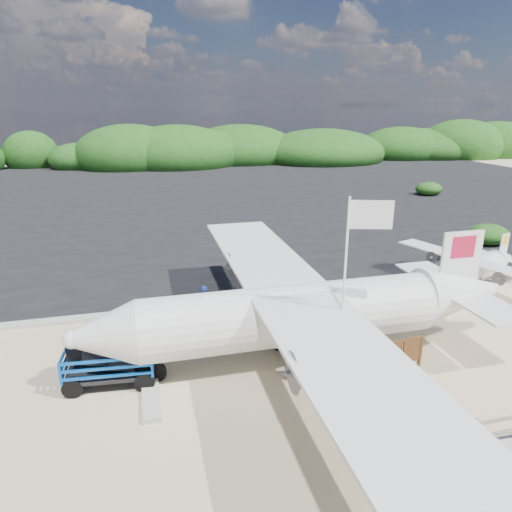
{
  "coord_description": "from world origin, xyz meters",
  "views": [
    {
      "loc": [
        -4.3,
        -12.5,
        8.08
      ],
      "look_at": [
        0.14,
        5.07,
        2.09
      ],
      "focal_mm": 32.0,
      "sensor_mm": 36.0,
      "label": 1
    }
  ],
  "objects_px": {
    "crew_c": "(264,285)",
    "crew_b": "(303,289)",
    "flagpole": "(337,389)",
    "signboard": "(400,377)",
    "aircraft_small": "(114,196)",
    "aircraft_large": "(375,204)",
    "baggage_cart": "(113,382)",
    "crew_a": "(203,309)"
  },
  "relations": [
    {
      "from": "signboard",
      "to": "crew_b",
      "type": "relative_size",
      "value": 1.03
    },
    {
      "from": "crew_c",
      "to": "aircraft_large",
      "type": "bearing_deg",
      "value": -122.34
    },
    {
      "from": "baggage_cart",
      "to": "signboard",
      "type": "bearing_deg",
      "value": -7.35
    },
    {
      "from": "crew_a",
      "to": "aircraft_small",
      "type": "distance_m",
      "value": 29.21
    },
    {
      "from": "crew_a",
      "to": "crew_b",
      "type": "relative_size",
      "value": 1.18
    },
    {
      "from": "baggage_cart",
      "to": "aircraft_large",
      "type": "bearing_deg",
      "value": 51.9
    },
    {
      "from": "aircraft_small",
      "to": "crew_c",
      "type": "bearing_deg",
      "value": 86.34
    },
    {
      "from": "signboard",
      "to": "aircraft_small",
      "type": "height_order",
      "value": "aircraft_small"
    },
    {
      "from": "flagpole",
      "to": "baggage_cart",
      "type": "bearing_deg",
      "value": 162.98
    },
    {
      "from": "crew_c",
      "to": "aircraft_large",
      "type": "height_order",
      "value": "aircraft_large"
    },
    {
      "from": "crew_c",
      "to": "crew_b",
      "type": "bearing_deg",
      "value": 160.82
    },
    {
      "from": "crew_a",
      "to": "aircraft_small",
      "type": "relative_size",
      "value": 0.3
    },
    {
      "from": "crew_c",
      "to": "aircraft_small",
      "type": "relative_size",
      "value": 0.27
    },
    {
      "from": "crew_a",
      "to": "aircraft_large",
      "type": "distance_m",
      "value": 26.39
    },
    {
      "from": "baggage_cart",
      "to": "aircraft_large",
      "type": "distance_m",
      "value": 30.48
    },
    {
      "from": "signboard",
      "to": "aircraft_small",
      "type": "xyz_separation_m",
      "value": [
        -9.93,
        33.38,
        0.0
      ]
    },
    {
      "from": "crew_a",
      "to": "aircraft_large",
      "type": "xyz_separation_m",
      "value": [
        17.57,
        19.67,
        -0.93
      ]
    },
    {
      "from": "crew_a",
      "to": "crew_c",
      "type": "bearing_deg",
      "value": -149.87
    },
    {
      "from": "aircraft_large",
      "to": "aircraft_small",
      "type": "distance_m",
      "value": 23.82
    },
    {
      "from": "baggage_cart",
      "to": "signboard",
      "type": "height_order",
      "value": "baggage_cart"
    },
    {
      "from": "aircraft_large",
      "to": "crew_b",
      "type": "bearing_deg",
      "value": 54.49
    },
    {
      "from": "signboard",
      "to": "aircraft_small",
      "type": "relative_size",
      "value": 0.26
    },
    {
      "from": "baggage_cart",
      "to": "flagpole",
      "type": "relative_size",
      "value": 0.49
    },
    {
      "from": "flagpole",
      "to": "signboard",
      "type": "distance_m",
      "value": 2.16
    },
    {
      "from": "baggage_cart",
      "to": "aircraft_large",
      "type": "relative_size",
      "value": 0.16
    },
    {
      "from": "signboard",
      "to": "crew_c",
      "type": "height_order",
      "value": "crew_c"
    },
    {
      "from": "flagpole",
      "to": "aircraft_large",
      "type": "bearing_deg",
      "value": 59.69
    },
    {
      "from": "crew_b",
      "to": "aircraft_small",
      "type": "bearing_deg",
      "value": -60.18
    },
    {
      "from": "aircraft_large",
      "to": "signboard",
      "type": "bearing_deg",
      "value": 63.59
    },
    {
      "from": "baggage_cart",
      "to": "crew_c",
      "type": "bearing_deg",
      "value": 42.09
    },
    {
      "from": "baggage_cart",
      "to": "aircraft_small",
      "type": "distance_m",
      "value": 31.52
    },
    {
      "from": "crew_b",
      "to": "crew_c",
      "type": "bearing_deg",
      "value": -14.33
    },
    {
      "from": "signboard",
      "to": "aircraft_large",
      "type": "height_order",
      "value": "aircraft_large"
    },
    {
      "from": "baggage_cart",
      "to": "crew_c",
      "type": "relative_size",
      "value": 1.73
    },
    {
      "from": "flagpole",
      "to": "aircraft_small",
      "type": "relative_size",
      "value": 0.94
    },
    {
      "from": "flagpole",
      "to": "signboard",
      "type": "height_order",
      "value": "flagpole"
    },
    {
      "from": "baggage_cart",
      "to": "crew_b",
      "type": "relative_size",
      "value": 1.81
    },
    {
      "from": "crew_a",
      "to": "crew_c",
      "type": "distance_m",
      "value": 3.44
    },
    {
      "from": "flagpole",
      "to": "crew_b",
      "type": "distance_m",
      "value": 5.98
    },
    {
      "from": "signboard",
      "to": "crew_c",
      "type": "xyz_separation_m",
      "value": [
        -2.68,
        6.47,
        0.83
      ]
    },
    {
      "from": "crew_b",
      "to": "aircraft_small",
      "type": "xyz_separation_m",
      "value": [
        -8.76,
        27.66,
        -0.79
      ]
    },
    {
      "from": "signboard",
      "to": "aircraft_large",
      "type": "distance_m",
      "value": 27.03
    }
  ]
}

